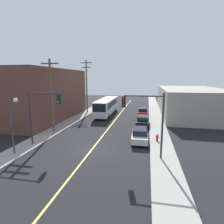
{
  "coord_description": "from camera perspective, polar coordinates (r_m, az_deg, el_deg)",
  "views": [
    {
      "loc": [
        5.53,
        -17.03,
        7.39
      ],
      "look_at": [
        0.0,
        11.01,
        2.0
      ],
      "focal_mm": 28.77,
      "sensor_mm": 36.0,
      "label": 1
    }
  ],
  "objects": [
    {
      "name": "ground_plane",
      "position": [
        19.37,
        -6.45,
        -11.82
      ],
      "size": [
        120.0,
        120.0,
        0.0
      ],
      "primitive_type": "plane",
      "color": "black"
    },
    {
      "name": "sidewalk_left",
      "position": [
        30.78,
        -13.76,
        -3.38
      ],
      "size": [
        2.5,
        90.0,
        0.15
      ],
      "primitive_type": "cube",
      "color": "gray",
      "rests_on": "ground"
    },
    {
      "name": "sidewalk_right",
      "position": [
        28.05,
        14.33,
        -4.77
      ],
      "size": [
        2.5,
        90.0,
        0.15
      ],
      "primitive_type": "cube",
      "color": "gray",
      "rests_on": "ground"
    },
    {
      "name": "lane_stripe_center",
      "position": [
        33.33,
        1.33,
        -2.12
      ],
      "size": [
        0.16,
        60.0,
        0.01
      ],
      "primitive_type": "cube",
      "color": "#D8CC4C",
      "rests_on": "ground"
    },
    {
      "name": "building_left_brick",
      "position": [
        35.3,
        -21.59,
        5.24
      ],
      "size": [
        10.0,
        19.62,
        9.0
      ],
      "color": "brown",
      "rests_on": "ground"
    },
    {
      "name": "building_right_warehouse",
      "position": [
        41.42,
        23.62,
        3.23
      ],
      "size": [
        12.0,
        24.54,
        5.32
      ],
      "color": "gray",
      "rests_on": "ground"
    },
    {
      "name": "city_bus",
      "position": [
        36.7,
        -1.77,
        1.95
      ],
      "size": [
        2.71,
        12.19,
        3.2
      ],
      "color": "silver",
      "rests_on": "ground"
    },
    {
      "name": "parked_car_silver",
      "position": [
        21.5,
        8.81,
        -7.17
      ],
      "size": [
        1.96,
        4.46,
        1.62
      ],
      "color": "#B7B7BC",
      "rests_on": "ground"
    },
    {
      "name": "parked_car_black",
      "position": [
        28.5,
        9.74,
        -2.76
      ],
      "size": [
        1.97,
        4.47,
        1.62
      ],
      "color": "black",
      "rests_on": "ground"
    },
    {
      "name": "parked_car_red",
      "position": [
        36.11,
        9.7,
        0.08
      ],
      "size": [
        1.9,
        4.44,
        1.62
      ],
      "color": "maroon",
      "rests_on": "ground"
    },
    {
      "name": "utility_pole_near",
      "position": [
        25.1,
        -18.71,
        5.79
      ],
      "size": [
        2.4,
        0.28,
        9.7
      ],
      "color": "brown",
      "rests_on": "sidewalk_left"
    },
    {
      "name": "utility_pole_mid",
      "position": [
        39.3,
        -8.06,
        8.81
      ],
      "size": [
        2.4,
        0.28,
        11.02
      ],
      "color": "brown",
      "rests_on": "sidewalk_left"
    },
    {
      "name": "traffic_signal_left_corner",
      "position": [
        20.5,
        -21.27,
        1.3
      ],
      "size": [
        3.75,
        0.48,
        6.0
      ],
      "color": "#2D2D33",
      "rests_on": "sidewalk_left"
    },
    {
      "name": "traffic_signal_right_corner",
      "position": [
        16.35,
        10.54,
        -0.37
      ],
      "size": [
        3.75,
        0.48,
        6.0
      ],
      "color": "#2D2D33",
      "rests_on": "sidewalk_right"
    },
    {
      "name": "street_lamp_left",
      "position": [
        19.28,
        -29.0,
        -1.57
      ],
      "size": [
        0.98,
        0.4,
        5.5
      ],
      "color": "#38383D",
      "rests_on": "sidewalk_left"
    },
    {
      "name": "fire_hydrant",
      "position": [
        21.88,
        14.18,
        -7.78
      ],
      "size": [
        0.44,
        0.26,
        0.84
      ],
      "color": "red",
      "rests_on": "sidewalk_right"
    }
  ]
}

